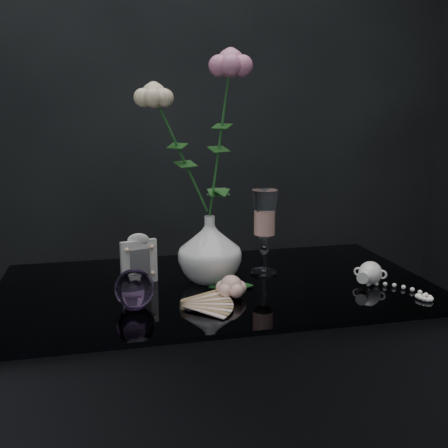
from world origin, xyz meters
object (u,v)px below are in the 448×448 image
object	(u,v)px
vase	(210,249)
picture_frame	(139,258)
loose_rose	(231,286)
pearl_jar	(370,272)
paperweight	(134,288)
wine_glass	(264,232)

from	to	relation	value
vase	picture_frame	world-z (taller)	vase
vase	loose_rose	size ratio (longest dim) A/B	1.06
picture_frame	loose_rose	xyz separation A→B (m)	(0.20, -0.15, -0.04)
vase	pearl_jar	world-z (taller)	vase
vase	pearl_jar	size ratio (longest dim) A/B	0.80
picture_frame	pearl_jar	size ratio (longest dim) A/B	0.61
paperweight	vase	bearing A→B (deg)	35.71
vase	pearl_jar	distance (m)	0.40
vase	paperweight	size ratio (longest dim) A/B	1.93
picture_frame	loose_rose	distance (m)	0.25
paperweight	loose_rose	bearing A→B (deg)	2.64
vase	wine_glass	distance (m)	0.16
wine_glass	picture_frame	xyz separation A→B (m)	(-0.32, -0.01, -0.05)
picture_frame	wine_glass	bearing A→B (deg)	-14.12
pearl_jar	picture_frame	bearing A→B (deg)	-156.96
pearl_jar	loose_rose	bearing A→B (deg)	-140.40
wine_glass	paperweight	xyz separation A→B (m)	(-0.35, -0.17, -0.07)
loose_rose	picture_frame	bearing A→B (deg)	139.26
vase	loose_rose	xyz separation A→B (m)	(0.02, -0.13, -0.06)
picture_frame	paperweight	distance (m)	0.17
wine_glass	pearl_jar	world-z (taller)	wine_glass
vase	picture_frame	distance (m)	0.18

